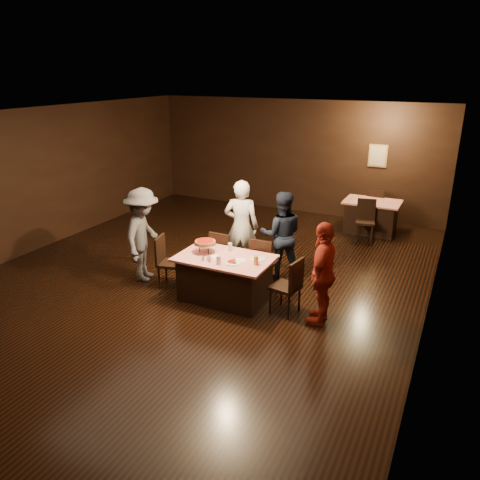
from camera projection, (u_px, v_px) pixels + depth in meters
name	position (u px, v px, depth m)	size (l,w,h in m)	color
room	(199.00, 166.00, 8.20)	(10.00, 10.04, 3.02)	black
main_table	(225.00, 278.00, 7.97)	(1.60, 1.00, 0.77)	red
back_table	(371.00, 217.00, 11.28)	(1.30, 0.90, 0.77)	red
chair_far_left	(225.00, 254.00, 8.74)	(0.42, 0.42, 0.95)	black
chair_far_right	(264.00, 262.00, 8.41)	(0.42, 0.42, 0.95)	black
chair_end_left	(171.00, 262.00, 8.39)	(0.42, 0.42, 0.95)	black
chair_end_right	(285.00, 286.00, 7.49)	(0.42, 0.42, 0.95)	black
chair_back_near	(365.00, 221.00, 10.65)	(0.42, 0.42, 0.95)	black
chair_back_far	(376.00, 207.00, 11.75)	(0.42, 0.42, 0.95)	black
diner_white_jacket	(241.00, 227.00, 8.90)	(0.66, 0.44, 1.82)	silver
diner_navy_hoodie	(281.00, 235.00, 8.71)	(0.81, 0.63, 1.66)	black
diner_grey_knit	(143.00, 235.00, 8.56)	(1.13, 0.65, 1.75)	#504F54
diner_red_shirt	(323.00, 273.00, 7.09)	(0.96, 0.40, 1.65)	#AB2D1F
pizza_stand	(205.00, 242.00, 7.98)	(0.38, 0.38, 0.22)	black
plate_with_slice	(233.00, 262.00, 7.57)	(0.25, 0.25, 0.06)	white
plate_empty	(258.00, 259.00, 7.74)	(0.25, 0.25, 0.01)	white
glass_front_left	(219.00, 260.00, 7.54)	(0.08, 0.08, 0.14)	silver
glass_amber	(256.00, 260.00, 7.52)	(0.08, 0.08, 0.14)	#BF7F26
glass_back	(230.00, 247.00, 8.09)	(0.08, 0.08, 0.14)	silver
condiments	(207.00, 258.00, 7.66)	(0.17, 0.10, 0.09)	silver
napkin_center	(241.00, 260.00, 7.71)	(0.16, 0.16, 0.01)	white
napkin_left	(215.00, 256.00, 7.86)	(0.16, 0.16, 0.01)	white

